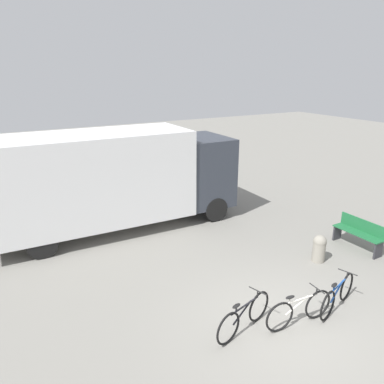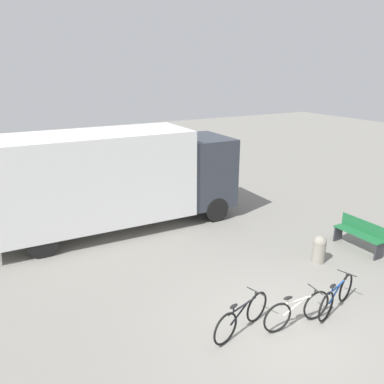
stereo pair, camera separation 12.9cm
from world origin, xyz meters
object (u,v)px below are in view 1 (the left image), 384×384
bicycle_middle (299,310)px  bicycle_near (244,316)px  bicycle_far (337,295)px  bollard_near_bench (319,247)px  delivery_truck (113,177)px  park_bench (359,233)px

bicycle_middle → bicycle_near: bearing=165.0°
bicycle_far → bollard_near_bench: size_ratio=2.07×
bicycle_far → bollard_near_bench: (1.34, 1.75, 0.06)m
bicycle_near → bollard_near_bench: bearing=5.1°
bicycle_near → bollard_near_bench: 3.81m
bicycle_near → bicycle_far: same height
delivery_truck → bollard_near_bench: bearing=-48.9°
park_bench → delivery_truck: bearing=49.1°
park_bench → bicycle_near: bearing=104.1°
delivery_truck → bicycle_near: bearing=-83.6°
bicycle_near → park_bench: bearing=-1.1°
park_bench → bollard_near_bench: (-1.64, -0.00, -0.07)m
park_bench → bicycle_far: size_ratio=0.94×
bicycle_near → bollard_near_bench: bollard_near_bench is taller
bicycle_far → park_bench: bearing=13.1°
delivery_truck → park_bench: (5.78, -4.94, -1.27)m
bicycle_near → bicycle_middle: 1.18m
bicycle_near → bicycle_middle: bearing=-34.6°
delivery_truck → bicycle_far: (2.80, -6.70, -1.40)m
bollard_near_bench → park_bench: bearing=0.0°
park_bench → bicycle_far: bearing=120.1°
park_bench → bicycle_far: (-2.98, -1.76, -0.13)m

